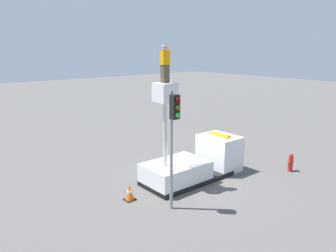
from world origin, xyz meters
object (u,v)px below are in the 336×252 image
(bucket_truck, at_px, (195,162))
(fire_hydrant, at_px, (291,162))
(worker, at_px, (165,64))
(traffic_cone_rear, at_px, (130,193))
(traffic_light_pole, at_px, (174,128))

(bucket_truck, distance_m, fire_hydrant, 5.64)
(fire_hydrant, bearing_deg, bucket_truck, 149.94)
(worker, distance_m, traffic_cone_rear, 6.19)
(bucket_truck, xyz_separation_m, fire_hydrant, (4.87, -2.82, -0.35))
(traffic_light_pole, distance_m, fire_hydrant, 8.78)
(traffic_light_pole, bearing_deg, fire_hydrant, -5.66)
(bucket_truck, xyz_separation_m, traffic_light_pole, (-3.27, -2.02, 2.82))
(worker, bearing_deg, bucket_truck, 0.00)
(bucket_truck, relative_size, traffic_cone_rear, 7.77)
(bucket_truck, bearing_deg, worker, 180.00)
(bucket_truck, relative_size, fire_hydrant, 5.52)
(worker, distance_m, fire_hydrant, 9.39)
(worker, height_order, traffic_cone_rear, worker)
(fire_hydrant, bearing_deg, traffic_cone_rear, 162.84)
(bucket_truck, bearing_deg, traffic_light_pole, -148.37)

